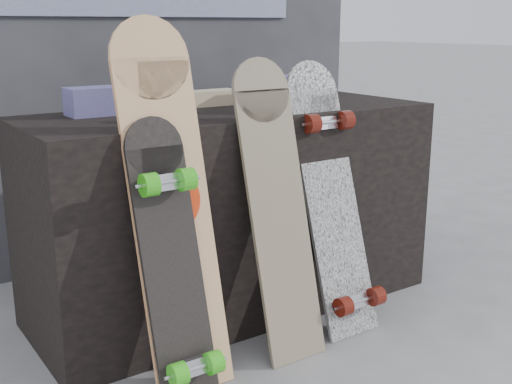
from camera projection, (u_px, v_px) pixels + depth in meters
ground at (310, 352)px, 2.26m from camera, size 60.00×60.00×0.00m
vendor_table at (233, 210)px, 2.56m from camera, size 1.60×0.60×0.80m
booth at (137, 27)px, 3.06m from camera, size 2.40×0.22×2.20m
merch_box_purple at (93, 101)px, 2.29m from camera, size 0.18×0.12×0.10m
merch_box_small at (285, 91)px, 2.53m from camera, size 0.14×0.14×0.12m
merch_box_flat at (211, 98)px, 2.58m from camera, size 0.22×0.10×0.06m
longboard_geisha at (169, 195)px, 1.98m from camera, size 0.26×0.30×1.15m
longboard_celtic at (277, 200)px, 2.18m from camera, size 0.22×0.28×1.01m
longboard_cascadia at (332, 194)px, 2.37m from camera, size 0.23×0.38×0.99m
skateboard_dark at (173, 257)px, 1.94m from camera, size 0.19×0.30×0.85m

